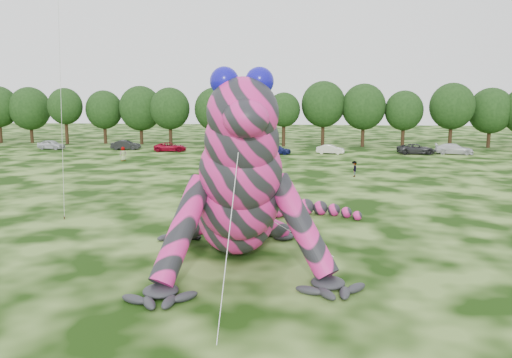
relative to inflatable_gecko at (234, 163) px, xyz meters
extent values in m
plane|color=#16330A|center=(-1.40, -1.83, -4.67)|extent=(240.00, 240.00, 0.00)
cylinder|color=silver|center=(-11.25, 4.02, 4.54)|extent=(0.02, 0.02, 18.73)
cylinder|color=#382314|center=(-12.27, 5.33, -4.55)|extent=(0.08, 0.08, 0.24)
imported|color=silver|center=(-35.56, 47.05, -3.95)|extent=(4.53, 2.52, 1.46)
imported|color=black|center=(-23.98, 47.73, -3.96)|extent=(4.45, 1.81, 1.44)
imported|color=maroon|center=(-16.53, 46.06, -4.01)|extent=(5.12, 2.98, 1.34)
imported|color=#9DA2A6|center=(-8.09, 46.12, -3.95)|extent=(5.08, 2.31, 1.44)
imported|color=#141B53|center=(-0.64, 44.31, -4.00)|extent=(4.19, 2.29, 1.35)
imported|color=beige|center=(6.84, 45.49, -4.03)|extent=(4.08, 1.94, 1.29)
imported|color=#2A2A2D|center=(18.84, 46.48, -3.95)|extent=(5.43, 2.90, 1.45)
imported|color=silver|center=(24.09, 46.85, -3.92)|extent=(5.48, 3.08, 1.50)
imported|color=gray|center=(-4.76, 23.04, -3.84)|extent=(0.92, 1.01, 1.67)
imported|color=gray|center=(1.96, 14.31, -3.87)|extent=(1.40, 1.37, 1.61)
imported|color=gray|center=(-19.47, 34.88, -3.78)|extent=(1.03, 1.00, 1.78)
imported|color=gray|center=(8.45, 25.31, -3.87)|extent=(0.64, 1.06, 1.61)
camera|label=1|loc=(3.92, -25.43, 3.43)|focal=35.00mm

